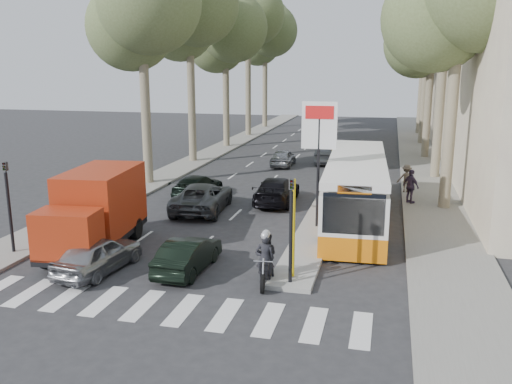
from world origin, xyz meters
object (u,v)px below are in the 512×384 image
at_px(silver_hatchback, 98,254).
at_px(dark_hatchback, 188,255).
at_px(red_truck, 96,209).
at_px(motorcycle, 266,258).
at_px(city_bus, 356,188).

distance_m(silver_hatchback, dark_hatchback, 3.13).
height_order(silver_hatchback, red_truck, red_truck).
bearing_deg(motorcycle, dark_hatchback, 167.04).
bearing_deg(dark_hatchback, red_truck, -14.70).
bearing_deg(city_bus, red_truck, -148.42).
bearing_deg(silver_hatchback, red_truck, -52.99).
relative_size(silver_hatchback, dark_hatchback, 1.04).
distance_m(city_bus, motorcycle, 8.39).
bearing_deg(motorcycle, red_truck, 160.30).
relative_size(red_truck, city_bus, 0.52).
height_order(silver_hatchback, dark_hatchback, silver_hatchback).
relative_size(silver_hatchback, motorcycle, 1.78).
bearing_deg(silver_hatchback, dark_hatchback, -157.27).
bearing_deg(dark_hatchback, silver_hatchback, 17.45).
bearing_deg(city_bus, silver_hatchback, -136.74).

